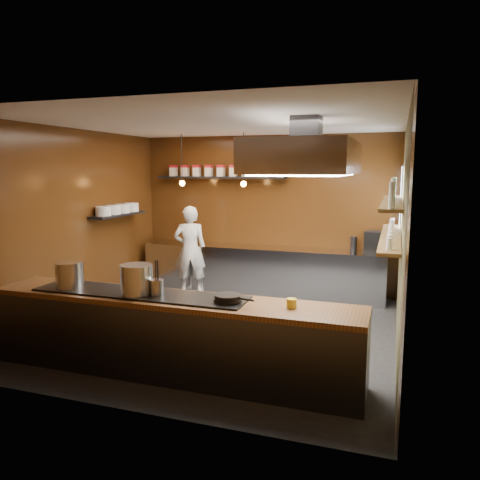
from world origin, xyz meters
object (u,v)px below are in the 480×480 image
at_px(stockpot_large, 69,275).
at_px(extractor_hood, 306,157).
at_px(espresso_machine, 377,242).
at_px(chef, 190,250).
at_px(stockpot_small, 136,279).

bearing_deg(stockpot_large, extractor_hood, 26.22).
distance_m(stockpot_large, espresso_machine, 5.15).
bearing_deg(chef, stockpot_large, 69.83).
bearing_deg(extractor_hood, stockpot_large, -153.78).
bearing_deg(extractor_hood, chef, 140.02).
height_order(espresso_machine, chef, chef).
bearing_deg(extractor_hood, stockpot_small, -142.85).
bearing_deg(espresso_machine, stockpot_small, -115.52).
relative_size(extractor_hood, espresso_machine, 5.18).
relative_size(extractor_hood, stockpot_small, 5.45).
bearing_deg(espresso_machine, extractor_hood, -99.97).
xyz_separation_m(stockpot_small, chef, (-0.91, 3.45, -0.27)).
bearing_deg(stockpot_small, espresso_machine, 57.25).
height_order(stockpot_large, espresso_machine, espresso_machine).
bearing_deg(espresso_machine, stockpot_large, -124.11).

